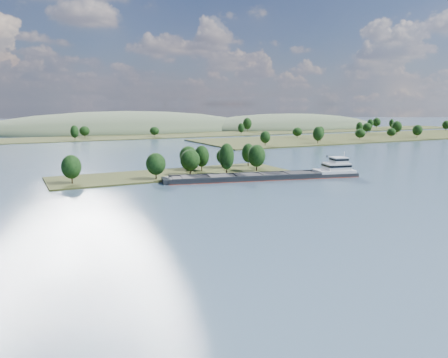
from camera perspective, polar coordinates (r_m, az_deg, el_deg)
ground at (r=132.09m, az=2.14°, el=-3.21°), size 1800.00×1800.00×0.00m
tree_island at (r=186.34m, az=-4.87°, el=1.78°), size 100.00×30.43×14.32m
right_bank at (r=415.55m, az=18.63°, el=5.30°), size 320.00×90.00×14.74m
back_shoreline at (r=400.16m, az=-16.30°, el=5.22°), size 900.00×60.00×16.03m
hill_east at (r=564.58m, az=8.32°, el=6.65°), size 260.00×140.00×36.00m
hill_west at (r=508.59m, az=-12.71°, el=6.18°), size 320.00×160.00×44.00m
cargo_barge at (r=177.13m, az=6.88°, el=0.51°), size 80.19×27.06×10.83m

